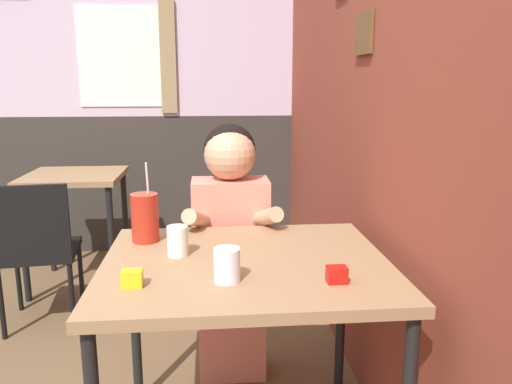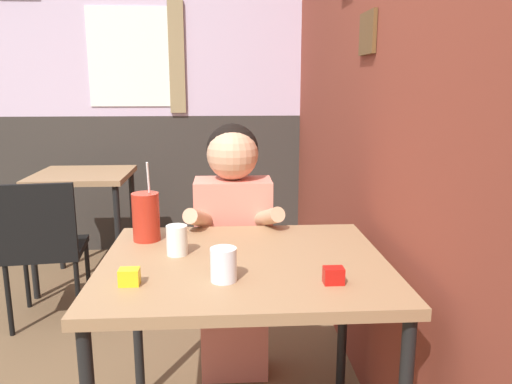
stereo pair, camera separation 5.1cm
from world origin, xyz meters
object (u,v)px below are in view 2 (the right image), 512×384
Objects in this scene: main_table at (244,280)px; chair_near_window at (44,242)px; cocktail_pitcher at (146,217)px; background_table at (84,190)px; person_seated at (233,243)px.

chair_near_window reaches higher than main_table.
cocktail_pitcher is (-0.36, 0.24, 0.16)m from main_table.
cocktail_pitcher is (0.65, -1.51, 0.21)m from background_table.
cocktail_pitcher reaches higher than main_table.
person_seated is at bearing 44.29° from cocktail_pitcher.
chair_near_window is (-1.07, 1.12, -0.21)m from main_table.
main_table is 1.25× the size of background_table.
main_table is at bearing -59.93° from background_table.
cocktail_pitcher is at bearing -66.63° from background_table.
person_seated is (-0.03, 0.57, -0.05)m from main_table.
person_seated is at bearing -34.30° from chair_near_window.
chair_near_window is at bearing 152.16° from person_seated.
person_seated is at bearing -50.18° from background_table.
chair_near_window is (-0.06, -0.63, -0.16)m from background_table.
background_table is 1.54m from person_seated.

